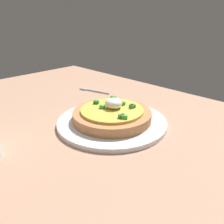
{
  "coord_description": "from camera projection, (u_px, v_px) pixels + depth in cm",
  "views": [
    {
      "loc": [
        -37.31,
        29.51,
        27.62
      ],
      "look_at": [
        -2.96,
        -5.48,
        6.38
      ],
      "focal_mm": 36.91,
      "sensor_mm": 36.0,
      "label": 1
    }
  ],
  "objects": [
    {
      "name": "fork",
      "position": [
        92.0,
        90.0,
        0.77
      ],
      "size": [
        11.21,
        3.88,
        0.5
      ],
      "rotation": [
        0.0,
        0.0,
        0.26
      ],
      "color": "#B7B7BC",
      "rests_on": "dining_table"
    },
    {
      "name": "plate",
      "position": [
        112.0,
        122.0,
        0.54
      ],
      "size": [
        25.68,
        25.68,
        1.04
      ],
      "primitive_type": "cylinder",
      "color": "white",
      "rests_on": "dining_table"
    },
    {
      "name": "dining_table",
      "position": [
        86.0,
        134.0,
        0.54
      ],
      "size": [
        112.37,
        77.49,
        3.34
      ],
      "primitive_type": "cube",
      "color": "tan",
      "rests_on": "ground"
    },
    {
      "name": "pizza",
      "position": [
        112.0,
        114.0,
        0.54
      ],
      "size": [
        18.3,
        18.3,
        5.18
      ],
      "color": "#BF804D",
      "rests_on": "plate"
    }
  ]
}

